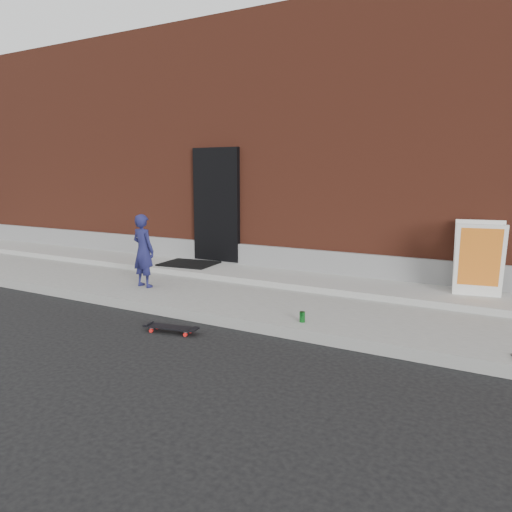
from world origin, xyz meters
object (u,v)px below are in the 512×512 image
Objects in this scene: child at (143,251)px; skateboard at (171,328)px; pizza_sign at (478,258)px; soda_can at (302,317)px.

child reaches higher than skateboard.
soda_can is at bearing -128.30° from pizza_sign.
pizza_sign reaches higher than skateboard.
soda_can is (3.14, -0.53, -0.54)m from child.
soda_can is at bearing 29.10° from skateboard.
skateboard is at bearing 148.14° from child.
child is at bearing -160.64° from pizza_sign.
child is 1.67× the size of skateboard.
skateboard is (1.67, -1.35, -0.69)m from child.
pizza_sign is 2.94m from soda_can.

